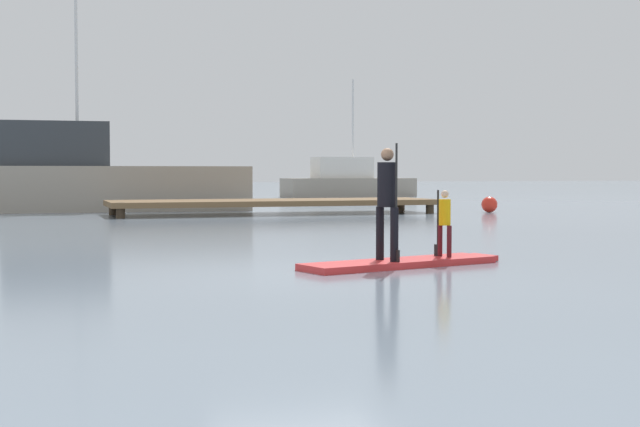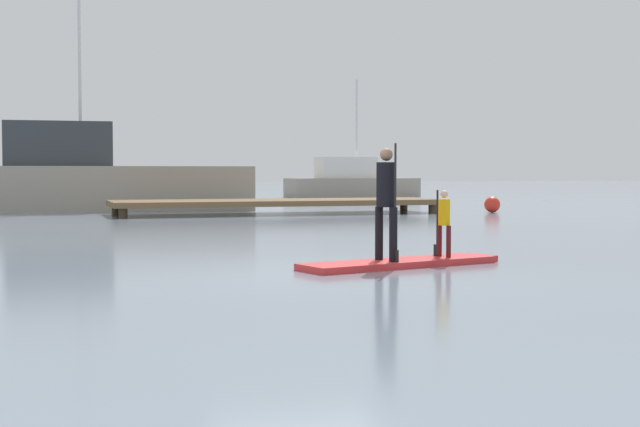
% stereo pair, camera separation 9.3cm
% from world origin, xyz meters
% --- Properties ---
extents(ground_plane, '(240.00, 240.00, 0.00)m').
position_xyz_m(ground_plane, '(0.00, 0.00, 0.00)').
color(ground_plane, gray).
extents(paddleboard_near, '(3.45, 1.58, 0.10)m').
position_xyz_m(paddleboard_near, '(1.67, 0.38, 0.05)').
color(paddleboard_near, red).
rests_on(paddleboard_near, ground).
extents(paddler_adult, '(0.36, 0.51, 1.74)m').
position_xyz_m(paddler_adult, '(1.37, 0.29, 1.06)').
color(paddler_adult, black).
rests_on(paddler_adult, paddleboard_near).
extents(paddler_child_solo, '(0.22, 0.37, 1.04)m').
position_xyz_m(paddler_child_solo, '(2.45, 0.61, 0.68)').
color(paddler_child_solo, '#4C1419').
rests_on(paddler_child_solo, paddleboard_near).
extents(fishing_boat_white_large, '(12.11, 3.69, 10.10)m').
position_xyz_m(fishing_boat_white_large, '(-1.93, 21.76, 1.12)').
color(fishing_boat_white_large, '#9E9384').
rests_on(fishing_boat_white_large, ground).
extents(fishing_boat_green_midground, '(8.05, 2.85, 6.86)m').
position_xyz_m(fishing_boat_green_midground, '(14.02, 36.89, 0.85)').
color(fishing_boat_green_midground, '#9E9384').
rests_on(fishing_boat_green_midground, ground).
extents(floating_dock, '(11.09, 3.11, 0.49)m').
position_xyz_m(floating_dock, '(4.22, 17.23, 0.39)').
color(floating_dock, brown).
rests_on(floating_dock, ground).
extents(mooring_buoy_mid, '(0.56, 0.56, 0.56)m').
position_xyz_m(mooring_buoy_mid, '(11.78, 15.99, 0.28)').
color(mooring_buoy_mid, red).
rests_on(mooring_buoy_mid, ground).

